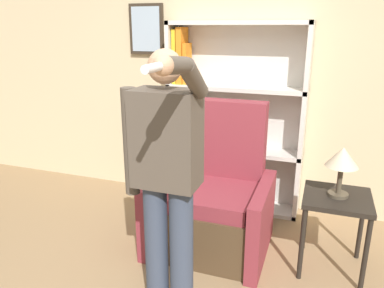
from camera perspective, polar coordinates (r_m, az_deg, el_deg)
The scene contains 6 objects.
wall_back at distance 3.83m, azimuth 6.64°, elevation 11.23°, with size 8.00×0.11×2.80m.
bookcase at distance 3.78m, azimuth 4.77°, elevation 3.88°, with size 1.35×0.28×1.87m.
armchair at distance 3.21m, azimuth 3.12°, elevation -8.98°, with size 0.96×0.80×1.22m.
person_standing at distance 2.24m, azimuth -3.97°, elevation -4.80°, with size 0.53×0.78×1.70m.
side_table at distance 3.03m, azimuth 21.10°, elevation -9.08°, with size 0.48×0.48×0.61m.
table_lamp at distance 2.89m, azimuth 21.92°, elevation -2.27°, with size 0.23×0.23×0.38m.
Camera 1 is at (0.85, -1.68, 1.81)m, focal length 35.00 mm.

